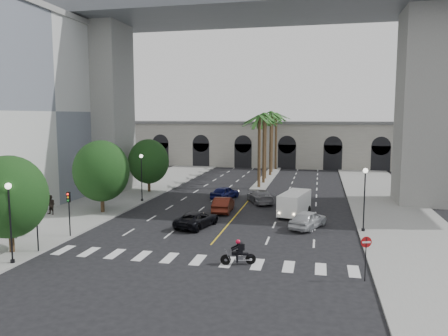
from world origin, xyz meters
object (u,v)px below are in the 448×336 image
traffic_signal_far (69,206)px  car_e (225,193)px  cargo_van (294,203)px  car_a (308,219)px  car_d (260,196)px  pedestrian_b (51,205)px  car_c (197,219)px  lamp_post_right (365,194)px  lamp_post_left_near (10,216)px  traffic_signal_near (37,218)px  car_b (223,204)px  lamp_post_left_far (142,173)px  pedestrian_a (14,226)px  motorcycle_rider (239,253)px  do_not_enter_sign (366,249)px

traffic_signal_far → car_e: 20.26m
cargo_van → car_e: bearing=153.1°
car_a → car_d: (-5.41, 9.86, -0.04)m
pedestrian_b → car_c: bearing=7.7°
lamp_post_right → car_d: (-9.90, 10.36, -2.48)m
traffic_signal_far → cargo_van: traffic_signal_far is taller
lamp_post_left_near → car_d: 26.80m
traffic_signal_near → pedestrian_b: traffic_signal_near is taller
car_b → car_c: car_b is taller
lamp_post_left_far → traffic_signal_near: size_ratio=1.47×
lamp_post_left_near → traffic_signal_far: size_ratio=1.47×
pedestrian_a → car_b: bearing=28.5°
lamp_post_left_near → motorcycle_rider: bearing=12.8°
car_c → do_not_enter_sign: (12.97, -9.92, 1.26)m
pedestrian_b → lamp_post_right: bearing=11.5°
car_c → cargo_van: (7.97, 6.12, 0.58)m
lamp_post_right → car_e: bearing=140.3°
car_b → car_c: size_ratio=0.96×
car_d → pedestrian_a: bearing=24.4°
lamp_post_left_near → cargo_van: size_ratio=0.96×
lamp_post_left_far → car_b: (9.90, -2.91, -2.45)m
traffic_signal_near → do_not_enter_sign: size_ratio=1.37×
traffic_signal_near → car_d: (12.80, 20.86, -1.77)m
car_b → do_not_enter_sign: 20.11m
lamp_post_right → motorcycle_rider: 13.21m
traffic_signal_near → cargo_van: 22.92m
traffic_signal_near → car_a: bearing=31.1°
lamp_post_right → car_b: (-12.90, 5.09, -2.45)m
car_a → do_not_enter_sign: size_ratio=1.72×
car_e → cargo_van: 10.75m
car_a → car_c: (-9.38, -1.59, -0.10)m
car_d → car_e: car_e is taller
lamp_post_left_far → car_b: 10.61m
car_c → pedestrian_a: pedestrian_a is taller
traffic_signal_far → pedestrian_a: size_ratio=1.92×
lamp_post_left_near → car_d: bearing=61.1°
car_e → cargo_van: (8.32, -6.78, 0.50)m
traffic_signal_far → car_c: bearing=31.5°
car_c → car_e: bearing=-73.9°
car_d → do_not_enter_sign: bearing=89.5°
traffic_signal_near → car_e: bearing=69.2°
car_d → cargo_van: bearing=103.5°
lamp_post_right → traffic_signal_near: 25.02m
pedestrian_a → traffic_signal_far: bearing=6.0°
car_b → pedestrian_b: bearing=15.5°
motorcycle_rider → lamp_post_left_far: bearing=111.8°
car_a → car_b: 9.58m
car_c → lamp_post_right: bearing=-161.0°
motorcycle_rider → pedestrian_b: bearing=137.7°
lamp_post_right → car_d: size_ratio=1.05×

